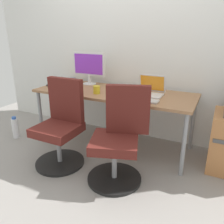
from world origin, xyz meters
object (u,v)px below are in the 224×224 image
(water_bottle_on_floor, at_px, (15,128))
(office_chair_right, at_px, (119,140))
(open_laptop, at_px, (150,90))
(desktop_monitor, at_px, (89,66))
(coffee_mug, at_px, (97,90))
(office_chair_left, at_px, (61,127))

(water_bottle_on_floor, bearing_deg, office_chair_right, -6.96)
(water_bottle_on_floor, bearing_deg, open_laptop, 15.55)
(desktop_monitor, xyz_separation_m, coffee_mug, (0.34, -0.40, -0.20))
(office_chair_left, height_order, coffee_mug, office_chair_left)
(office_chair_right, xyz_separation_m, desktop_monitor, (-0.84, 0.86, 0.54))
(coffee_mug, bearing_deg, office_chair_right, -42.39)
(open_laptop, bearing_deg, coffee_mug, -158.31)
(office_chair_left, bearing_deg, water_bottle_on_floor, 168.30)
(office_chair_left, xyz_separation_m, desktop_monitor, (-0.14, 0.85, 0.54))
(office_chair_right, relative_size, coffee_mug, 10.22)
(office_chair_right, height_order, water_bottle_on_floor, office_chair_right)
(office_chair_left, height_order, open_laptop, office_chair_left)
(open_laptop, bearing_deg, desktop_monitor, 169.64)
(desktop_monitor, bearing_deg, coffee_mug, -49.39)
(office_chair_right, distance_m, desktop_monitor, 1.32)
(office_chair_right, bearing_deg, office_chair_left, 179.73)
(office_chair_left, relative_size, coffee_mug, 10.22)
(office_chair_left, distance_m, coffee_mug, 0.60)
(office_chair_left, distance_m, office_chair_right, 0.70)
(coffee_mug, bearing_deg, desktop_monitor, 130.61)
(office_chair_right, xyz_separation_m, open_laptop, (0.08, 0.69, 0.34))
(office_chair_right, relative_size, water_bottle_on_floor, 3.03)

